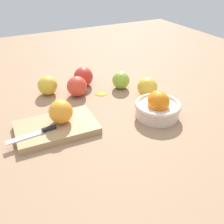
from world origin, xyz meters
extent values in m
plane|color=#997556|center=(0.00, 0.00, 0.00)|extent=(2.40, 2.40, 0.00)
cylinder|color=beige|center=(-0.20, 0.14, 0.02)|extent=(0.15, 0.15, 0.05)
torus|color=beige|center=(-0.20, 0.14, 0.05)|extent=(0.16, 0.16, 0.02)
sphere|color=orange|center=(-0.19, 0.15, 0.06)|extent=(0.07, 0.07, 0.07)
sphere|color=orange|center=(-0.20, 0.14, 0.06)|extent=(0.07, 0.07, 0.07)
cube|color=tan|center=(0.15, 0.06, 0.01)|extent=(0.27, 0.17, 0.02)
sphere|color=orange|center=(0.13, 0.06, 0.06)|extent=(0.08, 0.08, 0.08)
cube|color=silver|center=(0.25, 0.09, 0.02)|extent=(0.11, 0.03, 0.00)
cylinder|color=black|center=(0.18, 0.08, 0.03)|extent=(0.05, 0.02, 0.01)
sphere|color=red|center=(-0.06, -0.21, 0.04)|extent=(0.08, 0.08, 0.08)
sphere|color=#D6422D|center=(0.00, -0.14, 0.04)|extent=(0.08, 0.08, 0.08)
sphere|color=#8EB738|center=(-0.19, -0.12, 0.04)|extent=(0.07, 0.07, 0.07)
sphere|color=gold|center=(-0.25, 0.00, 0.04)|extent=(0.08, 0.08, 0.08)
sphere|color=gold|center=(0.10, -0.20, 0.04)|extent=(0.08, 0.08, 0.08)
ellipsoid|color=orange|center=(-0.09, -0.10, 0.00)|extent=(0.06, 0.05, 0.01)
camera|label=1|loc=(0.29, 0.75, 0.49)|focal=40.41mm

